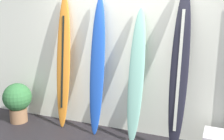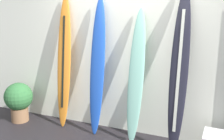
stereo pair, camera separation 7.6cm
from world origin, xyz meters
The scene contains 6 objects.
wall_back centered at (0.00, 1.30, 1.40)m, with size 7.20×0.20×2.80m, color white.
surfboard_sunset centered at (-1.00, 1.02, 1.10)m, with size 0.26×0.33×2.21m.
surfboard_cobalt centered at (-0.36, 0.99, 1.08)m, with size 0.24×0.36×2.16m.
surfboard_seafoam centered at (0.28, 0.98, 0.97)m, with size 0.24×0.40×1.99m.
surfboard_charcoal centered at (0.90, 0.96, 1.12)m, with size 0.25×0.44×2.27m.
potted_plant centered at (-1.84, 0.81, 0.41)m, with size 0.49×0.49×0.71m.
Camera 1 is at (1.34, -2.64, 1.94)m, focal length 41.98 mm.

